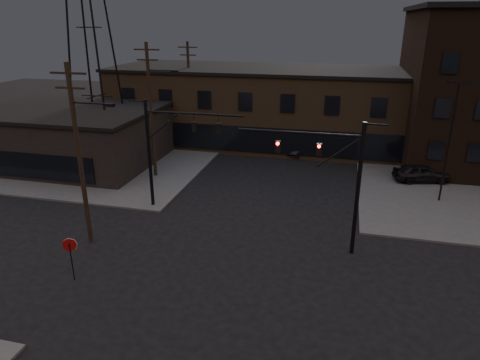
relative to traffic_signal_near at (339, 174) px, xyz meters
name	(u,v)px	position (x,y,z in m)	size (l,w,h in m)	color
ground	(227,279)	(-5.36, -4.50, -4.93)	(140.00, 140.00, 0.00)	black
sidewalk_nw	(91,144)	(-27.36, 17.50, -4.86)	(30.00, 30.00, 0.15)	#474744
building_row	(295,108)	(-5.36, 23.50, -0.93)	(40.00, 12.00, 8.00)	brown
building_left	(72,137)	(-25.36, 11.50, -2.43)	(16.00, 12.00, 5.00)	black
traffic_signal_near	(339,174)	(0.00, 0.00, 0.00)	(7.12, 0.24, 8.00)	black
traffic_signal_far	(165,143)	(-12.07, 3.50, 0.08)	(7.12, 0.24, 8.00)	black
stop_sign	(70,249)	(-13.36, -6.49, -3.09)	(0.72, 0.33, 2.48)	black
utility_pole_near	(80,153)	(-14.79, -2.50, 0.94)	(3.70, 0.28, 11.00)	black
utility_pole_mid	(152,109)	(-15.79, 9.50, 1.19)	(3.70, 0.28, 11.50)	black
utility_pole_far	(189,91)	(-16.86, 21.50, 0.85)	(2.20, 0.28, 11.00)	black
transmission_tower	(89,27)	(-23.36, 13.50, 7.57)	(7.00, 7.00, 25.00)	black
lot_light_a	(451,132)	(7.64, 9.50, 0.58)	(1.50, 0.28, 9.14)	black
parked_car_lot_a	(421,173)	(6.84, 13.52, -3.99)	(1.86, 4.63, 1.58)	black
car_crossing	(299,145)	(-4.26, 19.82, -4.10)	(1.77, 5.07, 1.67)	black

